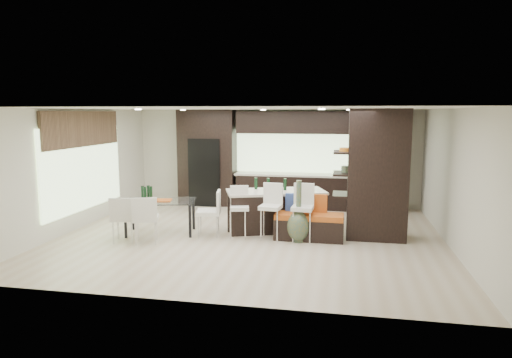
% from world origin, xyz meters
% --- Properties ---
extents(ground, '(8.00, 8.00, 0.00)m').
position_xyz_m(ground, '(0.00, 0.00, 0.00)').
color(ground, '#BFAD92').
rests_on(ground, ground).
extents(back_wall, '(8.00, 0.02, 2.70)m').
position_xyz_m(back_wall, '(0.00, 3.50, 1.35)').
color(back_wall, beige).
rests_on(back_wall, ground).
extents(left_wall, '(0.02, 7.00, 2.70)m').
position_xyz_m(left_wall, '(-4.00, 0.00, 1.35)').
color(left_wall, beige).
rests_on(left_wall, ground).
extents(right_wall, '(0.02, 7.00, 2.70)m').
position_xyz_m(right_wall, '(4.00, 0.00, 1.35)').
color(right_wall, beige).
rests_on(right_wall, ground).
extents(ceiling, '(8.00, 7.00, 0.02)m').
position_xyz_m(ceiling, '(0.00, 0.00, 2.70)').
color(ceiling, white).
rests_on(ceiling, ground).
extents(window_left, '(0.04, 3.20, 1.90)m').
position_xyz_m(window_left, '(-3.96, 0.20, 1.35)').
color(window_left, '#B2D199').
rests_on(window_left, left_wall).
extents(window_back, '(3.40, 0.04, 1.20)m').
position_xyz_m(window_back, '(0.60, 3.46, 1.55)').
color(window_back, '#B2D199').
rests_on(window_back, back_wall).
extents(stone_accent, '(0.08, 3.00, 0.80)m').
position_xyz_m(stone_accent, '(-3.93, 0.20, 2.25)').
color(stone_accent, brown).
rests_on(stone_accent, left_wall).
extents(ceiling_spots, '(4.00, 3.00, 0.02)m').
position_xyz_m(ceiling_spots, '(0.00, 0.25, 2.68)').
color(ceiling_spots, white).
rests_on(ceiling_spots, ceiling).
extents(back_cabinetry, '(6.80, 0.68, 2.70)m').
position_xyz_m(back_cabinetry, '(0.50, 3.17, 1.35)').
color(back_cabinetry, black).
rests_on(back_cabinetry, ground).
extents(refrigerator, '(0.90, 0.68, 1.90)m').
position_xyz_m(refrigerator, '(-1.90, 3.12, 0.95)').
color(refrigerator, black).
rests_on(refrigerator, ground).
extents(partition_column, '(1.20, 0.80, 2.70)m').
position_xyz_m(partition_column, '(2.60, 0.40, 1.35)').
color(partition_column, black).
rests_on(partition_column, ground).
extents(kitchen_island, '(2.34, 1.59, 0.90)m').
position_xyz_m(kitchen_island, '(0.45, 0.62, 0.45)').
color(kitchen_island, black).
rests_on(kitchen_island, ground).
extents(stool_left, '(0.47, 0.47, 0.88)m').
position_xyz_m(stool_left, '(-0.21, -0.14, 0.44)').
color(stool_left, silver).
rests_on(stool_left, ground).
extents(stool_mid, '(0.47, 0.47, 0.94)m').
position_xyz_m(stool_mid, '(0.45, -0.15, 0.47)').
color(stool_mid, silver).
rests_on(stool_mid, ground).
extents(stool_right, '(0.44, 0.44, 0.95)m').
position_xyz_m(stool_right, '(1.11, -0.16, 0.48)').
color(stool_right, silver).
rests_on(stool_right, ground).
extents(bench, '(1.43, 0.57, 0.55)m').
position_xyz_m(bench, '(1.24, -0.00, 0.27)').
color(bench, black).
rests_on(bench, ground).
extents(floor_vase, '(0.50, 0.50, 1.27)m').
position_xyz_m(floor_vase, '(1.04, -0.21, 0.63)').
color(floor_vase, '#44533A').
rests_on(floor_vase, ground).
extents(dining_table, '(1.66, 1.16, 0.73)m').
position_xyz_m(dining_table, '(-1.97, -0.15, 0.36)').
color(dining_table, white).
rests_on(dining_table, ground).
extents(chair_near, '(0.62, 0.62, 0.90)m').
position_xyz_m(chair_near, '(-1.97, -0.90, 0.45)').
color(chair_near, silver).
rests_on(chair_near, ground).
extents(chair_far, '(0.57, 0.57, 0.87)m').
position_xyz_m(chair_far, '(-2.44, -0.89, 0.44)').
color(chair_far, silver).
rests_on(chair_far, ground).
extents(chair_end, '(0.57, 0.57, 0.91)m').
position_xyz_m(chair_end, '(-0.89, -0.15, 0.45)').
color(chair_end, silver).
rests_on(chair_end, ground).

